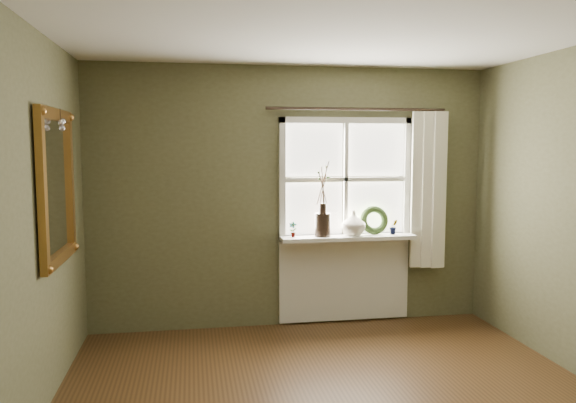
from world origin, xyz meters
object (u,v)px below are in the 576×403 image
(wreath, at_px, (374,223))
(cream_vase, at_px, (354,223))
(gilt_mirror, at_px, (57,186))
(dark_jug, at_px, (323,225))

(wreath, bearing_deg, cream_vase, -169.65)
(cream_vase, height_order, wreath, wreath)
(wreath, distance_m, gilt_mirror, 3.04)
(wreath, height_order, gilt_mirror, gilt_mirror)
(cream_vase, xyz_separation_m, gilt_mirror, (-2.57, -1.04, 0.48))
(dark_jug, relative_size, gilt_mirror, 0.20)
(dark_jug, relative_size, cream_vase, 0.92)
(dark_jug, xyz_separation_m, wreath, (0.55, 0.04, -0.00))
(dark_jug, xyz_separation_m, cream_vase, (0.32, 0.00, 0.01))
(dark_jug, bearing_deg, wreath, 4.19)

